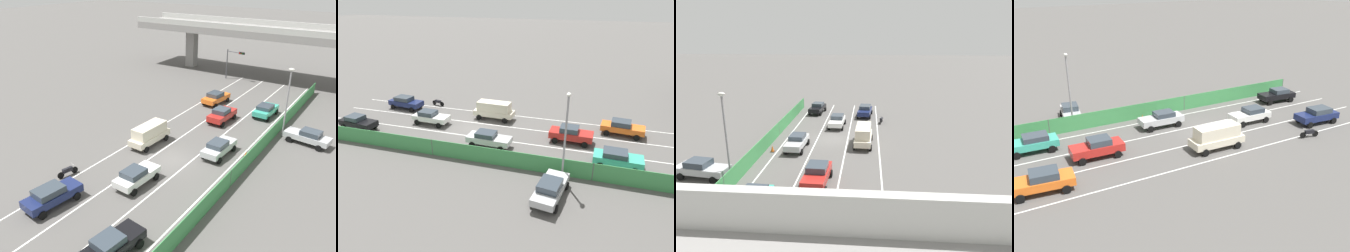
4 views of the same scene
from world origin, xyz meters
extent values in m
plane|color=#565451|center=(0.00, 0.00, 0.00)|extent=(300.00, 300.00, 0.00)
cube|color=silver|center=(-5.34, 6.16, 0.00)|extent=(0.14, 48.33, 0.01)
cube|color=silver|center=(-1.78, 6.16, 0.00)|extent=(0.14, 48.33, 0.01)
cube|color=silver|center=(1.78, 6.16, 0.00)|extent=(0.14, 48.33, 0.01)
cube|color=silver|center=(5.34, 6.16, 0.00)|extent=(0.14, 48.33, 0.01)
cube|color=#3D8E4C|center=(6.64, 6.16, 0.81)|extent=(0.06, 44.33, 1.63)
cylinder|color=#4C514C|center=(6.64, -1.22, 0.81)|extent=(0.10, 0.10, 1.63)
cylinder|color=#4C514C|center=(6.64, 13.55, 0.81)|extent=(0.10, 0.10, 1.63)
cube|color=red|center=(-0.04, 11.09, 0.82)|extent=(1.99, 4.46, 0.69)
cube|color=#333D47|center=(-0.05, 10.88, 1.43)|extent=(1.67, 1.90, 0.53)
cylinder|color=black|center=(-0.89, 12.62, 0.32)|extent=(0.24, 0.65, 0.64)
cylinder|color=black|center=(0.93, 12.55, 0.32)|extent=(0.24, 0.65, 0.64)
cylinder|color=black|center=(-1.00, 9.64, 0.32)|extent=(0.24, 0.65, 0.64)
cylinder|color=black|center=(0.81, 9.57, 0.32)|extent=(0.24, 0.65, 0.64)
cube|color=#B7BABC|center=(3.39, 3.33, 0.78)|extent=(1.87, 4.50, 0.61)
cube|color=#333D47|center=(3.38, 3.01, 1.32)|extent=(1.57, 1.97, 0.46)
cylinder|color=black|center=(2.59, 4.87, 0.32)|extent=(0.24, 0.65, 0.64)
cylinder|color=black|center=(4.30, 4.81, 0.32)|extent=(0.24, 0.65, 0.64)
cylinder|color=black|center=(2.48, 1.85, 0.32)|extent=(0.24, 0.65, 0.64)
cylinder|color=black|center=(4.19, 1.79, 0.32)|extent=(0.24, 0.65, 0.64)
cube|color=beige|center=(-3.62, 1.44, 0.79)|extent=(1.94, 4.91, 0.63)
cube|color=beige|center=(-3.62, 1.44, 1.64)|extent=(1.70, 4.03, 1.06)
cylinder|color=black|center=(-4.45, 3.12, 0.32)|extent=(0.24, 0.65, 0.64)
cylinder|color=black|center=(-2.68, 3.06, 0.32)|extent=(0.24, 0.65, 0.64)
cylinder|color=black|center=(-4.57, -0.18, 0.32)|extent=(0.24, 0.65, 0.64)
cylinder|color=black|center=(-2.79, -0.24, 0.32)|extent=(0.24, 0.65, 0.64)
cube|color=white|center=(-0.04, -5.14, 0.77)|extent=(1.93, 4.34, 0.59)
cube|color=#333D47|center=(-0.06, -5.54, 1.31)|extent=(1.62, 1.94, 0.49)
cylinder|color=black|center=(-0.87, -3.65, 0.32)|extent=(0.25, 0.65, 0.64)
cylinder|color=black|center=(0.90, -3.72, 0.32)|extent=(0.25, 0.65, 0.64)
cylinder|color=black|center=(-0.98, -6.56, 0.32)|extent=(0.25, 0.65, 0.64)
cylinder|color=black|center=(0.78, -6.63, 0.32)|extent=(0.25, 0.65, 0.64)
cube|color=teal|center=(3.74, 15.59, 0.78)|extent=(1.98, 4.30, 0.61)
cube|color=#333D47|center=(3.73, 15.29, 1.31)|extent=(1.68, 2.13, 0.45)
cylinder|color=black|center=(2.88, 17.06, 0.32)|extent=(0.24, 0.65, 0.64)
cylinder|color=black|center=(4.71, 16.99, 0.32)|extent=(0.24, 0.65, 0.64)
cylinder|color=black|center=(2.78, 14.19, 0.32)|extent=(0.24, 0.65, 0.64)
cylinder|color=black|center=(4.60, 14.12, 0.32)|extent=(0.24, 0.65, 0.64)
cube|color=orange|center=(-3.43, 16.25, 0.78)|extent=(2.31, 4.67, 0.60)
cube|color=#333D47|center=(-3.45, 16.05, 1.35)|extent=(1.82, 2.15, 0.54)
cylinder|color=black|center=(-4.18, 17.87, 0.32)|extent=(0.29, 0.66, 0.64)
cylinder|color=black|center=(-2.35, 17.68, 0.32)|extent=(0.29, 0.66, 0.64)
cylinder|color=black|center=(-4.51, 14.83, 0.32)|extent=(0.29, 0.66, 0.64)
cylinder|color=black|center=(-2.68, 14.64, 0.32)|extent=(0.29, 0.66, 0.64)
cube|color=navy|center=(-3.63, -10.95, 0.80)|extent=(2.19, 4.61, 0.63)
cube|color=#333D47|center=(-3.65, -11.23, 1.37)|extent=(1.76, 2.30, 0.52)
cylinder|color=black|center=(-4.36, -9.35, 0.32)|extent=(0.28, 0.66, 0.64)
cylinder|color=black|center=(-2.60, -9.52, 0.32)|extent=(0.28, 0.66, 0.64)
cylinder|color=black|center=(-4.66, -12.38, 0.32)|extent=(0.28, 0.66, 0.64)
cylinder|color=black|center=(-2.89, -12.55, 0.32)|extent=(0.28, 0.66, 0.64)
cube|color=black|center=(3.72, -12.28, 0.78)|extent=(2.21, 4.49, 0.60)
cube|color=#333D47|center=(3.68, -12.64, 1.32)|extent=(1.72, 1.96, 0.48)
cylinder|color=black|center=(3.01, -10.72, 0.32)|extent=(0.29, 0.66, 0.64)
cylinder|color=black|center=(4.74, -10.91, 0.32)|extent=(0.29, 0.66, 0.64)
cylinder|color=black|center=(2.69, -13.65, 0.32)|extent=(0.29, 0.66, 0.64)
cylinder|color=black|center=(4.43, -13.84, 0.32)|extent=(0.29, 0.66, 0.64)
cylinder|color=black|center=(-5.80, -6.85, 0.30)|extent=(0.22, 0.61, 0.60)
cylinder|color=black|center=(-6.09, -8.16, 0.30)|extent=(0.22, 0.61, 0.60)
cube|color=black|center=(-5.94, -7.51, 0.58)|extent=(0.47, 0.96, 0.36)
cylinder|color=#B2B2B2|center=(-5.82, -6.95, 0.92)|extent=(0.59, 0.16, 0.03)
cube|color=#B2B5B7|center=(9.91, 10.62, 0.76)|extent=(4.74, 2.37, 0.57)
cube|color=#333D47|center=(10.22, 10.58, 1.31)|extent=(2.10, 1.80, 0.52)
cylinder|color=black|center=(8.26, 9.97, 0.32)|extent=(0.66, 0.31, 0.64)
cylinder|color=black|center=(8.50, 11.71, 0.32)|extent=(0.66, 0.31, 0.64)
cylinder|color=black|center=(11.32, 9.54, 0.32)|extent=(0.66, 0.31, 0.64)
cylinder|color=black|center=(11.56, 11.28, 0.32)|extent=(0.66, 0.31, 0.64)
cylinder|color=gray|center=(7.23, 11.14, 3.61)|extent=(0.16, 0.16, 7.23)
ellipsoid|color=silver|center=(7.23, 11.14, 7.41)|extent=(0.60, 0.36, 0.28)
cone|color=orange|center=(5.80, 4.27, 0.36)|extent=(0.36, 0.36, 0.71)
cube|color=black|center=(5.80, 4.27, 0.01)|extent=(0.47, 0.47, 0.03)
camera|label=1|loc=(15.97, -24.36, 16.44)|focal=37.15mm
camera|label=2|loc=(29.07, 12.99, 14.36)|focal=32.58mm
camera|label=3|loc=(-4.03, 33.65, 11.85)|focal=32.91mm
camera|label=4|loc=(-29.09, 19.60, 14.65)|focal=41.57mm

